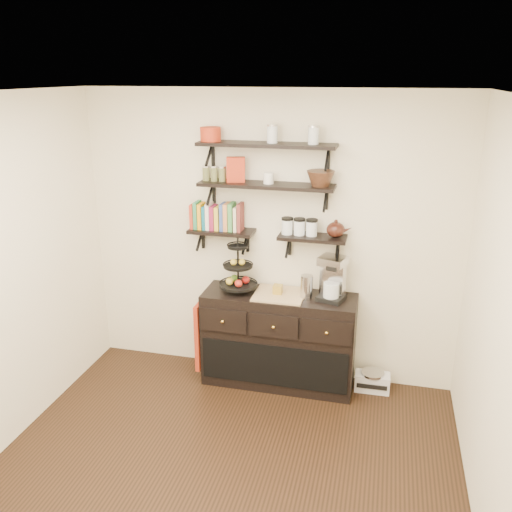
{
  "coord_description": "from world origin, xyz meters",
  "views": [
    {
      "loc": [
        1.03,
        -2.94,
        2.82
      ],
      "look_at": [
        0.02,
        1.15,
        1.39
      ],
      "focal_mm": 38.0,
      "sensor_mm": 36.0,
      "label": 1
    }
  ],
  "objects_px": {
    "coffee_maker": "(332,279)",
    "sideboard": "(279,339)",
    "radio": "(372,381)",
    "fruit_stand": "(239,273)"
  },
  "relations": [
    {
      "from": "sideboard",
      "to": "radio",
      "type": "relative_size",
      "value": 4.36
    },
    {
      "from": "fruit_stand",
      "to": "radio",
      "type": "xyz_separation_m",
      "value": [
        1.27,
        0.06,
        -0.98
      ]
    },
    {
      "from": "sideboard",
      "to": "coffee_maker",
      "type": "height_order",
      "value": "coffee_maker"
    },
    {
      "from": "sideboard",
      "to": "fruit_stand",
      "type": "distance_m",
      "value": 0.73
    },
    {
      "from": "sideboard",
      "to": "fruit_stand",
      "type": "height_order",
      "value": "fruit_stand"
    },
    {
      "from": "fruit_stand",
      "to": "radio",
      "type": "distance_m",
      "value": 1.6
    },
    {
      "from": "coffee_maker",
      "to": "sideboard",
      "type": "bearing_deg",
      "value": -159.09
    },
    {
      "from": "coffee_maker",
      "to": "radio",
      "type": "height_order",
      "value": "coffee_maker"
    },
    {
      "from": "sideboard",
      "to": "coffee_maker",
      "type": "relative_size",
      "value": 3.46
    },
    {
      "from": "radio",
      "to": "coffee_maker",
      "type": "bearing_deg",
      "value": -176.25
    }
  ]
}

